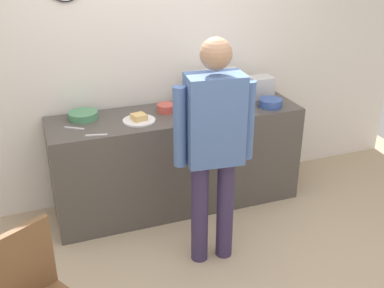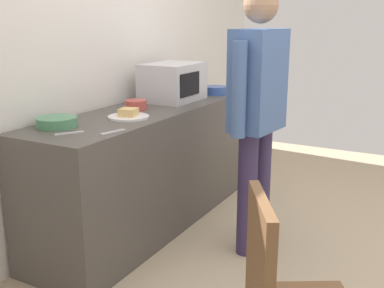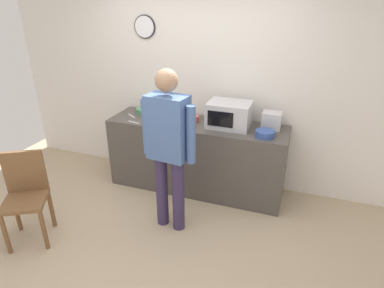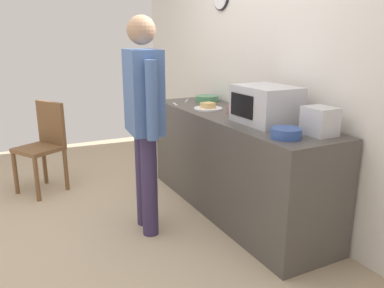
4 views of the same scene
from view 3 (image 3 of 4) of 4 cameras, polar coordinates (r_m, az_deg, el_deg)
The scene contains 13 objects.
ground_plane at distance 3.55m, azimuth -7.69°, elevation -16.99°, with size 6.00×6.00×0.00m, color tan.
back_wall at distance 4.26m, azimuth 1.15°, elevation 10.44°, with size 5.40×0.13×2.60m.
kitchen_counter at distance 4.19m, azimuth 0.79°, elevation -2.17°, with size 2.23×0.62×0.91m, color #4C4742.
microwave at distance 3.88m, azimuth 6.59°, elevation 5.17°, with size 0.50×0.39×0.30m.
sandwich_plate at distance 4.05m, azimuth -4.31°, elevation 4.17°, with size 0.27×0.27×0.07m.
salad_bowl at distance 3.69m, azimuth 12.72°, elevation 1.80°, with size 0.21×0.21×0.07m, color #33519E.
cereal_bowl at distance 4.42m, azimuth -8.23°, elevation 5.89°, with size 0.25×0.25×0.06m, color #4C8E60.
mixing_bowl at distance 4.07m, azimuth 0.11°, elevation 4.56°, with size 0.16×0.16×0.07m, color #C64C42.
toaster at distance 3.92m, azimuth 13.86°, elevation 4.03°, with size 0.22×0.18×0.20m, color silver.
fork_utensil at distance 4.32m, azimuth -10.62°, elevation 4.89°, with size 0.17×0.02×0.01m, color silver.
spoon_utensil at distance 4.09m, azimuth -10.26°, elevation 3.78°, with size 0.17×0.02×0.01m, color silver.
person_standing at distance 3.23m, azimuth -4.17°, elevation 0.39°, with size 0.59×0.28×1.75m.
wooden_chair at distance 3.73m, azimuth -27.25°, elevation -7.64°, with size 0.55×0.55×0.94m.
Camera 3 is at (1.31, -2.32, 2.34)m, focal length 30.27 mm.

